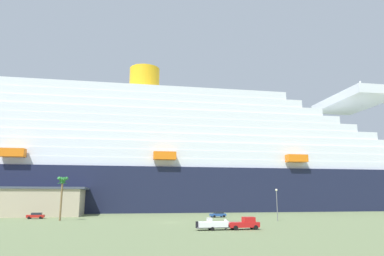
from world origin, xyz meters
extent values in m
plane|color=#66754C|center=(0.00, 30.00, 0.00)|extent=(600.00, 600.00, 0.00)
cube|color=#191E38|center=(27.02, 60.84, 8.10)|extent=(217.36, 38.42, 16.21)
cube|color=white|center=(27.02, 60.84, 17.78)|extent=(191.30, 35.20, 3.14)
cube|color=white|center=(22.69, 60.76, 20.92)|extent=(182.84, 34.82, 3.14)
cube|color=white|center=(18.35, 60.69, 24.06)|extent=(174.74, 34.35, 3.14)
cube|color=white|center=(14.02, 60.61, 27.21)|extent=(168.27, 33.46, 3.14)
cube|color=white|center=(9.68, 60.53, 30.35)|extent=(162.59, 32.58, 3.14)
cube|color=white|center=(5.35, 60.46, 33.49)|extent=(153.55, 31.96, 3.14)
cube|color=white|center=(1.01, 60.38, 36.63)|extent=(147.10, 31.51, 3.14)
cube|color=white|center=(-3.32, 60.31, 39.77)|extent=(141.14, 30.59, 3.14)
cube|color=white|center=(-7.66, 60.23, 42.92)|extent=(132.37, 29.80, 3.14)
cube|color=white|center=(-11.99, 60.16, 46.06)|extent=(127.64, 29.33, 3.14)
cube|color=white|center=(92.05, 61.96, 49.63)|extent=(22.34, 38.50, 4.00)
cylinder|color=yellow|center=(-5.49, 60.27, 53.23)|extent=(12.69, 12.69, 11.21)
cylinder|color=silver|center=(96.39, 62.04, 53.63)|extent=(0.80, 0.80, 12.00)
cube|color=orange|center=(-48.53, 41.50, 19.98)|extent=(8.05, 3.34, 2.80)
cube|color=orange|center=(2.05, 42.37, 19.98)|extent=(8.05, 3.34, 2.80)
cube|color=orange|center=(52.63, 43.25, 19.98)|extent=(8.05, 3.34, 2.80)
cube|color=red|center=(11.41, -18.45, 0.85)|extent=(5.69, 2.27, 0.90)
cube|color=red|center=(12.42, -18.40, 1.75)|extent=(2.10, 1.93, 0.90)
cube|color=#26333F|center=(13.09, -18.37, 1.66)|extent=(0.18, 1.68, 0.63)
cylinder|color=black|center=(13.32, -17.36, 0.40)|extent=(0.81, 0.32, 0.80)
cylinder|color=black|center=(13.42, -19.36, 0.40)|extent=(0.81, 0.32, 0.80)
cylinder|color=black|center=(9.58, -17.54, 0.40)|extent=(0.81, 0.32, 0.80)
cylinder|color=black|center=(9.67, -19.54, 0.40)|extent=(0.81, 0.32, 0.80)
cube|color=#595960|center=(5.66, -18.73, 0.47)|extent=(5.82, 2.11, 0.16)
cube|color=#595960|center=(9.04, -18.57, 0.47)|extent=(1.88, 0.21, 0.10)
cylinder|color=black|center=(5.35, -17.72, 0.32)|extent=(0.65, 0.25, 0.64)
cylinder|color=black|center=(5.45, -19.76, 0.32)|extent=(0.65, 0.25, 0.64)
cube|color=white|center=(5.66, -18.73, 1.00)|extent=(5.31, 2.29, 0.90)
cone|color=white|center=(8.66, -18.58, 1.00)|extent=(1.29, 1.89, 1.84)
cube|color=silver|center=(5.14, -18.75, 1.80)|extent=(0.85, 1.04, 0.70)
cube|color=black|center=(2.85, -18.86, 1.00)|extent=(0.38, 0.52, 1.10)
cylinder|color=brown|center=(-25.78, 9.95, 4.71)|extent=(0.45, 0.45, 9.42)
cone|color=#287233|center=(-25.38, 9.95, 9.52)|extent=(0.74, 2.56, 2.05)
cone|color=#287233|center=(-25.58, 10.29, 9.52)|extent=(2.50, 1.84, 2.17)
cone|color=#287233|center=(-25.79, 10.35, 9.52)|extent=(2.56, 0.81, 2.09)
cone|color=#287233|center=(-26.13, 10.13, 9.52)|extent=(1.75, 2.56, 2.13)
cone|color=#287233|center=(-26.10, 9.71, 9.52)|extent=(2.10, 2.56, 1.82)
cone|color=#287233|center=(-25.94, 9.58, 9.52)|extent=(2.62, 1.68, 2.03)
cone|color=#287233|center=(-25.50, 9.66, 9.52)|extent=(2.28, 2.21, 2.18)
sphere|color=#287233|center=(-25.78, 9.95, 9.42)|extent=(1.10, 1.10, 1.10)
cylinder|color=slate|center=(26.07, 0.86, 3.54)|extent=(0.20, 0.20, 7.08)
sphere|color=#F9F2CC|center=(26.07, 0.86, 7.33)|extent=(0.56, 0.56, 0.56)
cube|color=#264C99|center=(15.22, 17.17, 0.68)|extent=(4.64, 2.60, 0.70)
cube|color=#1E232D|center=(15.43, 17.21, 1.31)|extent=(2.70, 2.09, 0.55)
cylinder|color=black|center=(13.95, 16.00, 0.33)|extent=(0.69, 0.33, 0.66)
cylinder|color=black|center=(13.63, 17.87, 0.33)|extent=(0.69, 0.33, 0.66)
cylinder|color=black|center=(16.80, 16.48, 0.33)|extent=(0.69, 0.33, 0.66)
cylinder|color=black|center=(16.49, 18.35, 0.33)|extent=(0.69, 0.33, 0.66)
cube|color=red|center=(-33.71, 18.86, 0.68)|extent=(4.40, 1.98, 0.70)
cube|color=#1E232D|center=(-33.49, 18.86, 1.31)|extent=(2.48, 1.73, 0.55)
cylinder|color=black|center=(-35.11, 17.89, 0.33)|extent=(0.67, 0.24, 0.66)
cylinder|color=black|center=(-35.17, 19.73, 0.33)|extent=(0.67, 0.24, 0.66)
cylinder|color=black|center=(-32.25, 17.99, 0.33)|extent=(0.67, 0.24, 0.66)
cylinder|color=black|center=(-32.31, 19.82, 0.33)|extent=(0.67, 0.24, 0.66)
camera|label=1|loc=(-8.01, -80.41, 5.95)|focal=32.36mm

